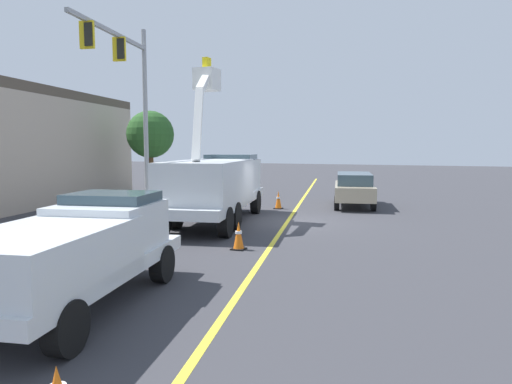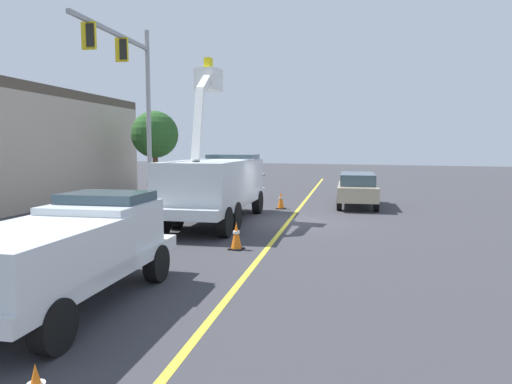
{
  "view_description": "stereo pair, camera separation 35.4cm",
  "coord_description": "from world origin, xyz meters",
  "views": [
    {
      "loc": [
        -17.6,
        -5.23,
        3.06
      ],
      "look_at": [
        -2.15,
        0.57,
        1.4
      ],
      "focal_mm": 31.91,
      "sensor_mm": 36.0,
      "label": 1
    },
    {
      "loc": [
        -17.47,
        -5.56,
        3.06
      ],
      "look_at": [
        -2.15,
        0.57,
        1.4
      ],
      "focal_mm": 31.91,
      "sensor_mm": 36.0,
      "label": 2
    }
  ],
  "objects": [
    {
      "name": "utility_bucket_truck",
      "position": [
        -1.09,
        2.68,
        1.6
      ],
      "size": [
        8.51,
        3.93,
        6.73
      ],
      "color": "silver",
      "rests_on": "ground"
    },
    {
      "name": "passing_minivan",
      "position": [
        5.82,
        -1.81,
        0.97
      ],
      "size": [
        5.06,
        2.73,
        1.69
      ],
      "color": "tan",
      "rests_on": "ground"
    },
    {
      "name": "traffic_cone_mid_rear",
      "position": [
        3.55,
        1.52,
        0.43
      ],
      "size": [
        0.4,
        0.4,
        0.88
      ],
      "color": "black",
      "rests_on": "ground"
    },
    {
      "name": "traffic_signal_mast",
      "position": [
        -0.37,
        7.26,
        5.81
      ],
      "size": [
        6.33,
        1.32,
        8.57
      ],
      "color": "gray",
      "rests_on": "ground"
    },
    {
      "name": "traffic_cone_mid_front",
      "position": [
        -5.33,
        -0.08,
        0.41
      ],
      "size": [
        0.4,
        0.4,
        0.84
      ],
      "color": "black",
      "rests_on": "ground"
    },
    {
      "name": "sidewalk_far_side",
      "position": [
        -1.47,
        8.09,
        0.06
      ],
      "size": [
        59.68,
        14.27,
        0.12
      ],
      "primitive_type": "cube",
      "rotation": [
        0.0,
        0.0,
        0.18
      ],
      "color": "#9E9E99",
      "rests_on": "ground"
    },
    {
      "name": "ground",
      "position": [
        0.0,
        0.0,
        0.0
      ],
      "size": [
        120.0,
        120.0,
        0.0
      ],
      "primitive_type": "plane",
      "color": "#38383D"
    },
    {
      "name": "lane_centre_stripe",
      "position": [
        0.0,
        0.0,
        0.0
      ],
      "size": [
        49.22,
        9.1,
        0.01
      ],
      "primitive_type": "cube",
      "rotation": [
        0.0,
        0.0,
        0.18
      ],
      "color": "yellow",
      "rests_on": "ground"
    },
    {
      "name": "service_pickup_truck",
      "position": [
        -10.97,
        0.87,
        1.12
      ],
      "size": [
        5.89,
        3.07,
        2.06
      ],
      "color": "silver",
      "rests_on": "ground"
    },
    {
      "name": "street_tree_right",
      "position": [
        6.19,
        10.56,
        3.76
      ],
      "size": [
        2.86,
        2.86,
        5.22
      ],
      "color": "brown",
      "rests_on": "ground"
    }
  ]
}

